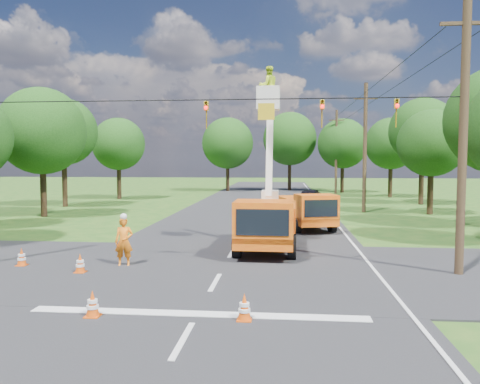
# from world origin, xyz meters

# --- Properties ---
(ground) EXTENTS (140.00, 140.00, 0.00)m
(ground) POSITION_xyz_m (0.00, 20.00, 0.00)
(ground) COLOR #204F17
(ground) RESTS_ON ground
(road_main) EXTENTS (12.00, 100.00, 0.06)m
(road_main) POSITION_xyz_m (0.00, 20.00, 0.00)
(road_main) COLOR black
(road_main) RESTS_ON ground
(road_cross) EXTENTS (56.00, 10.00, 0.07)m
(road_cross) POSITION_xyz_m (0.00, 2.00, 0.00)
(road_cross) COLOR black
(road_cross) RESTS_ON ground
(stop_bar) EXTENTS (9.00, 0.45, 0.02)m
(stop_bar) POSITION_xyz_m (0.00, -3.20, 0.00)
(stop_bar) COLOR silver
(stop_bar) RESTS_ON ground
(edge_line) EXTENTS (0.12, 90.00, 0.02)m
(edge_line) POSITION_xyz_m (5.60, 20.00, 0.00)
(edge_line) COLOR silver
(edge_line) RESTS_ON ground
(bucket_truck) EXTENTS (2.75, 6.59, 8.35)m
(bucket_truck) POSITION_xyz_m (1.51, 5.93, 1.77)
(bucket_truck) COLOR orange
(bucket_truck) RESTS_ON ground
(second_truck) EXTENTS (3.50, 6.16, 2.18)m
(second_truck) POSITION_xyz_m (3.59, 12.62, 1.14)
(second_truck) COLOR orange
(second_truck) RESTS_ON ground
(ground_worker) EXTENTS (0.76, 0.56, 1.90)m
(ground_worker) POSITION_xyz_m (-3.87, 2.22, 0.95)
(ground_worker) COLOR orange
(ground_worker) RESTS_ON ground
(distant_car) EXTENTS (2.83, 4.72, 1.50)m
(distant_car) POSITION_xyz_m (4.54, 27.15, 0.75)
(distant_car) COLOR black
(distant_car) RESTS_ON ground
(traffic_cone_0) EXTENTS (0.38, 0.38, 0.71)m
(traffic_cone_0) POSITION_xyz_m (-2.69, -3.60, 0.36)
(traffic_cone_0) COLOR #DB4C0B
(traffic_cone_0) RESTS_ON ground
(traffic_cone_1) EXTENTS (0.38, 0.38, 0.71)m
(traffic_cone_1) POSITION_xyz_m (1.27, -3.51, 0.36)
(traffic_cone_1) COLOR #DB4C0B
(traffic_cone_1) RESTS_ON ground
(traffic_cone_2) EXTENTS (0.38, 0.38, 0.71)m
(traffic_cone_2) POSITION_xyz_m (0.24, 7.59, 0.36)
(traffic_cone_2) COLOR #DB4C0B
(traffic_cone_2) RESTS_ON ground
(traffic_cone_3) EXTENTS (0.38, 0.38, 0.71)m
(traffic_cone_3) POSITION_xyz_m (2.23, 10.43, 0.36)
(traffic_cone_3) COLOR #DB4C0B
(traffic_cone_3) RESTS_ON ground
(traffic_cone_4) EXTENTS (0.38, 0.38, 0.71)m
(traffic_cone_4) POSITION_xyz_m (-5.07, 0.95, 0.36)
(traffic_cone_4) COLOR #DB4C0B
(traffic_cone_4) RESTS_ON ground
(traffic_cone_5) EXTENTS (0.38, 0.38, 0.71)m
(traffic_cone_5) POSITION_xyz_m (-7.80, 1.80, 0.36)
(traffic_cone_5) COLOR #DB4C0B
(traffic_cone_5) RESTS_ON ground
(traffic_cone_7) EXTENTS (0.38, 0.38, 0.71)m
(traffic_cone_7) POSITION_xyz_m (3.63, 16.66, 0.36)
(traffic_cone_7) COLOR #DB4C0B
(traffic_cone_7) RESTS_ON ground
(pole_right_near) EXTENTS (1.80, 0.30, 10.00)m
(pole_right_near) POSITION_xyz_m (8.50, 2.00, 5.11)
(pole_right_near) COLOR #4C3823
(pole_right_near) RESTS_ON ground
(pole_right_mid) EXTENTS (1.80, 0.30, 10.00)m
(pole_right_mid) POSITION_xyz_m (8.50, 22.00, 5.11)
(pole_right_mid) COLOR #4C3823
(pole_right_mid) RESTS_ON ground
(pole_right_far) EXTENTS (1.80, 0.30, 10.00)m
(pole_right_far) POSITION_xyz_m (8.50, 42.00, 5.11)
(pole_right_far) COLOR #4C3823
(pole_right_far) RESTS_ON ground
(signal_span) EXTENTS (18.00, 0.29, 1.07)m
(signal_span) POSITION_xyz_m (2.23, 1.99, 5.88)
(signal_span) COLOR black
(signal_span) RESTS_ON ground
(tree_left_d) EXTENTS (6.20, 6.20, 9.24)m
(tree_left_d) POSITION_xyz_m (-15.00, 17.00, 6.12)
(tree_left_d) COLOR #382616
(tree_left_d) RESTS_ON ground
(tree_left_e) EXTENTS (5.80, 5.80, 9.41)m
(tree_left_e) POSITION_xyz_m (-16.80, 24.00, 6.49)
(tree_left_e) COLOR #382616
(tree_left_e) RESTS_ON ground
(tree_left_f) EXTENTS (5.40, 5.40, 8.40)m
(tree_left_f) POSITION_xyz_m (-14.80, 32.00, 5.69)
(tree_left_f) COLOR #382616
(tree_left_f) RESTS_ON ground
(tree_right_c) EXTENTS (5.00, 5.00, 7.83)m
(tree_right_c) POSITION_xyz_m (13.20, 21.00, 5.31)
(tree_right_c) COLOR #382616
(tree_right_c) RESTS_ON ground
(tree_right_d) EXTENTS (6.00, 6.00, 9.70)m
(tree_right_d) POSITION_xyz_m (14.80, 29.00, 6.68)
(tree_right_d) COLOR #382616
(tree_right_d) RESTS_ON ground
(tree_right_e) EXTENTS (5.60, 5.60, 8.63)m
(tree_right_e) POSITION_xyz_m (13.80, 37.00, 5.81)
(tree_right_e) COLOR #382616
(tree_right_e) RESTS_ON ground
(tree_far_a) EXTENTS (6.60, 6.60, 9.50)m
(tree_far_a) POSITION_xyz_m (-5.00, 45.00, 6.19)
(tree_far_a) COLOR #382616
(tree_far_a) RESTS_ON ground
(tree_far_b) EXTENTS (7.00, 7.00, 10.32)m
(tree_far_b) POSITION_xyz_m (3.00, 47.00, 6.81)
(tree_far_b) COLOR #382616
(tree_far_b) RESTS_ON ground
(tree_far_c) EXTENTS (6.20, 6.20, 9.18)m
(tree_far_c) POSITION_xyz_m (9.50, 44.00, 6.06)
(tree_far_c) COLOR #382616
(tree_far_c) RESTS_ON ground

